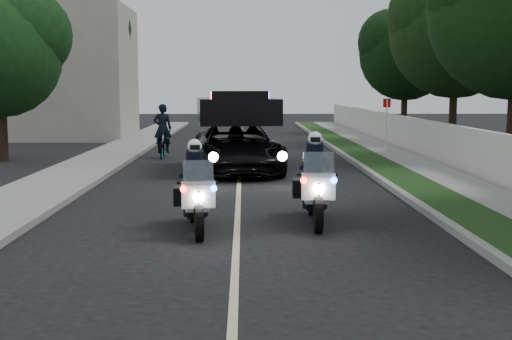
# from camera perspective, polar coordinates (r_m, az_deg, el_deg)

# --- Properties ---
(ground) EXTENTS (120.00, 120.00, 0.00)m
(ground) POSITION_cam_1_polar(r_m,az_deg,el_deg) (10.29, -1.80, -8.19)
(ground) COLOR black
(ground) RESTS_ON ground
(curb_right) EXTENTS (0.20, 60.00, 0.15)m
(curb_right) POSITION_cam_1_polar(r_m,az_deg,el_deg) (20.49, 10.09, -0.40)
(curb_right) COLOR gray
(curb_right) RESTS_ON ground
(grass_verge) EXTENTS (1.20, 60.00, 0.16)m
(grass_verge) POSITION_cam_1_polar(r_m,az_deg,el_deg) (20.64, 12.00, -0.39)
(grass_verge) COLOR #193814
(grass_verge) RESTS_ON ground
(sidewalk_right) EXTENTS (1.40, 60.00, 0.16)m
(sidewalk_right) POSITION_cam_1_polar(r_m,az_deg,el_deg) (20.97, 15.46, -0.37)
(sidewalk_right) COLOR gray
(sidewalk_right) RESTS_ON ground
(property_wall) EXTENTS (0.22, 60.00, 1.50)m
(property_wall) POSITION_cam_1_polar(r_m,az_deg,el_deg) (21.20, 18.11, 1.44)
(property_wall) COLOR beige
(property_wall) RESTS_ON ground
(curb_left) EXTENTS (0.20, 60.00, 0.15)m
(curb_left) POSITION_cam_1_polar(r_m,az_deg,el_deg) (20.54, -12.96, -0.46)
(curb_left) COLOR gray
(curb_left) RESTS_ON ground
(sidewalk_left) EXTENTS (2.00, 60.00, 0.16)m
(sidewalk_left) POSITION_cam_1_polar(r_m,az_deg,el_deg) (20.80, -15.93, -0.45)
(sidewalk_left) COLOR gray
(sidewalk_left) RESTS_ON ground
(building_far) EXTENTS (8.00, 6.00, 7.00)m
(building_far) POSITION_cam_1_polar(r_m,az_deg,el_deg) (37.34, -17.00, 8.01)
(building_far) COLOR #A8A396
(building_far) RESTS_ON ground
(lane_marking) EXTENTS (0.12, 50.00, 0.01)m
(lane_marking) POSITION_cam_1_polar(r_m,az_deg,el_deg) (20.11, -1.45, -0.64)
(lane_marking) COLOR #BFB78C
(lane_marking) RESTS_ON ground
(police_moto_left) EXTENTS (0.99, 2.14, 1.76)m
(police_moto_left) POSITION_cam_1_polar(r_m,az_deg,el_deg) (12.73, -5.21, -5.24)
(police_moto_left) COLOR silver
(police_moto_left) RESTS_ON ground
(police_moto_right) EXTENTS (0.85, 2.21, 1.85)m
(police_moto_right) POSITION_cam_1_polar(r_m,az_deg,el_deg) (13.45, 5.09, -4.57)
(police_moto_right) COLOR silver
(police_moto_right) RESTS_ON ground
(police_suv) EXTENTS (3.19, 6.00, 2.81)m
(police_suv) POSITION_cam_1_polar(r_m,az_deg,el_deg) (21.49, -1.63, -0.15)
(police_suv) COLOR black
(police_suv) RESTS_ON ground
(bicycle) EXTENTS (0.61, 1.59, 0.82)m
(bicycle) POSITION_cam_1_polar(r_m,az_deg,el_deg) (25.99, -8.03, 1.04)
(bicycle) COLOR black
(bicycle) RESTS_ON ground
(cyclist) EXTENTS (0.72, 0.51, 1.91)m
(cyclist) POSITION_cam_1_polar(r_m,az_deg,el_deg) (25.99, -8.03, 1.04)
(cyclist) COLOR black
(cyclist) RESTS_ON ground
(sign_post) EXTENTS (0.48, 0.48, 2.36)m
(sign_post) POSITION_cam_1_polar(r_m,az_deg,el_deg) (27.72, 11.14, 1.35)
(sign_post) COLOR red
(sign_post) RESTS_ON ground
(tree_right_c) EXTENTS (7.50, 7.50, 10.51)m
(tree_right_c) POSITION_cam_1_polar(r_m,az_deg,el_deg) (25.87, 21.10, 0.61)
(tree_right_c) COLOR #143510
(tree_right_c) RESTS_ON ground
(tree_right_d) EXTENTS (8.17, 8.17, 10.30)m
(tree_right_d) POSITION_cam_1_polar(r_m,az_deg,el_deg) (32.79, 16.55, 2.06)
(tree_right_d) COLOR #183712
(tree_right_d) RESTS_ON ground
(tree_right_e) EXTENTS (6.06, 6.06, 9.14)m
(tree_right_e) POSITION_cam_1_polar(r_m,az_deg,el_deg) (40.42, 12.62, 3.08)
(tree_right_e) COLOR black
(tree_right_e) RESTS_ON ground
(tree_left_near) EXTENTS (4.93, 4.93, 7.55)m
(tree_left_near) POSITION_cam_1_polar(r_m,az_deg,el_deg) (26.37, -20.95, 0.73)
(tree_left_near) COLOR #123813
(tree_left_near) RESTS_ON ground
(tree_left_far) EXTENTS (5.95, 5.95, 9.51)m
(tree_left_far) POSITION_cam_1_polar(r_m,az_deg,el_deg) (37.38, -15.56, 2.68)
(tree_left_far) COLOR black
(tree_left_far) RESTS_ON ground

